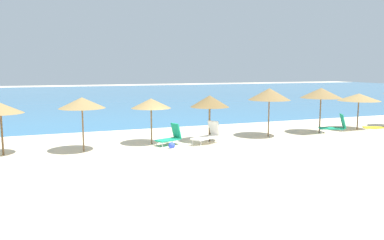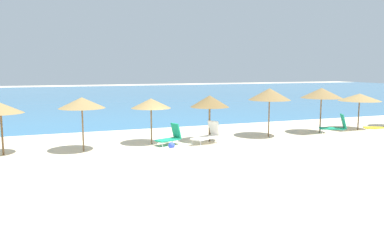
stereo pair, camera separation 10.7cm
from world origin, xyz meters
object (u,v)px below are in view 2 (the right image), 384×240
Objects in this scene: beach_umbrella_4 at (151,103)px; lounge_chair_2 at (171,137)px; beach_umbrella_6 at (270,94)px; lounge_chair_3 at (382,126)px; beach_umbrella_7 at (322,93)px; beach_umbrella_5 at (210,101)px; beach_umbrella_8 at (360,97)px; beach_umbrella_2 at (0,108)px; beach_umbrella_3 at (82,103)px; lounge_chair_4 at (208,135)px; beach_ball at (171,146)px; lounge_chair_1 at (336,126)px.

beach_umbrella_4 reaches higher than lounge_chair_2.
beach_umbrella_6 is 7.38m from lounge_chair_3.
lounge_chair_2 is at bearing -34.20° from beach_umbrella_4.
beach_umbrella_5 is at bearing -179.58° from beach_umbrella_7.
beach_umbrella_8 is at bearing -0.75° from beach_umbrella_4.
beach_umbrella_2 is 3.50m from beach_umbrella_3.
beach_umbrella_3 is 3.52m from beach_umbrella_4.
lounge_chair_3 is (3.43, -1.42, -1.97)m from beach_umbrella_7.
beach_umbrella_2 is at bearing 179.93° from beach_umbrella_8.
beach_umbrella_6 reaches higher than lounge_chair_3.
lounge_chair_4 is at bearing -19.70° from beach_umbrella_4.
beach_umbrella_4 is at bearing 177.73° from beach_umbrella_7.
beach_umbrella_8 reaches higher than lounge_chair_3.
beach_umbrella_2 reaches higher than beach_ball.
beach_umbrella_5 is 3.79m from beach_umbrella_6.
beach_umbrella_6 reaches higher than beach_umbrella_4.
beach_ball is at bearing 76.71° from lounge_chair_4.
beach_umbrella_5 is 1.40× the size of lounge_chair_3.
beach_umbrella_7 reaches higher than beach_umbrella_5.
beach_umbrella_4 is 11.06m from lounge_chair_1.
beach_umbrella_4 is 2.56m from beach_ball.
beach_umbrella_8 reaches higher than lounge_chair_4.
lounge_chair_2 is (-5.99, -0.30, -2.02)m from beach_umbrella_6.
beach_umbrella_6 is at bearing 2.82° from beach_umbrella_5.
beach_umbrella_6 is (10.31, 0.33, 0.14)m from beach_umbrella_3.
lounge_chair_3 is at bearing -12.60° from beach_umbrella_6.
beach_umbrella_2 is 20.85m from lounge_chair_3.
lounge_chair_2 is 4.37× the size of beach_ball.
beach_umbrella_4 is 0.86× the size of beach_umbrella_7.
beach_umbrella_3 is 6.53m from beach_umbrella_5.
beach_umbrella_3 is 14.47m from lounge_chair_1.
beach_umbrella_2 is at bearing 172.53° from beach_umbrella_3.
lounge_chair_4 is (9.66, -0.83, -1.67)m from beach_umbrella_2.
lounge_chair_3 is (13.78, -1.83, -1.64)m from beach_umbrella_4.
beach_ball is (-0.26, -0.97, -0.26)m from lounge_chair_2.
beach_umbrella_7 reaches higher than lounge_chair_1.
beach_umbrella_4 is 1.65× the size of lounge_chair_2.
beach_umbrella_5 is at bearing 112.98° from lounge_chair_1.
lounge_chair_1 is 0.90× the size of lounge_chair_3.
beach_umbrella_2 is 7.89m from beach_ball.
lounge_chair_4 reaches higher than beach_ball.
lounge_chair_2 is at bearing -178.98° from beach_umbrella_7.
beach_umbrella_4 is at bearing 1.25° from beach_umbrella_2.
beach_umbrella_7 is at bearing -113.95° from lounge_chair_4.
lounge_chair_1 is at bearing -4.99° from beach_umbrella_5.
beach_umbrella_4 reaches higher than lounge_chair_3.
beach_umbrella_3 is (3.46, -0.45, 0.17)m from beach_umbrella_2.
beach_umbrella_3 is 0.92× the size of beach_umbrella_6.
beach_umbrella_2 is 0.87× the size of beach_umbrella_7.
beach_umbrella_6 reaches higher than beach_umbrella_5.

